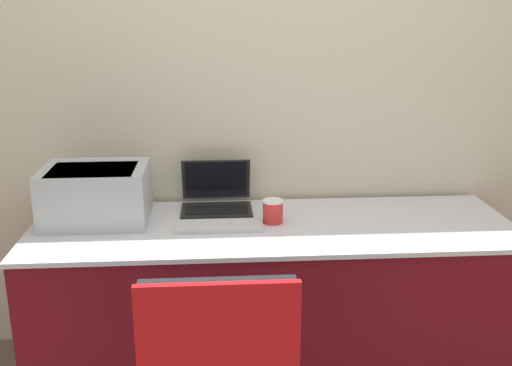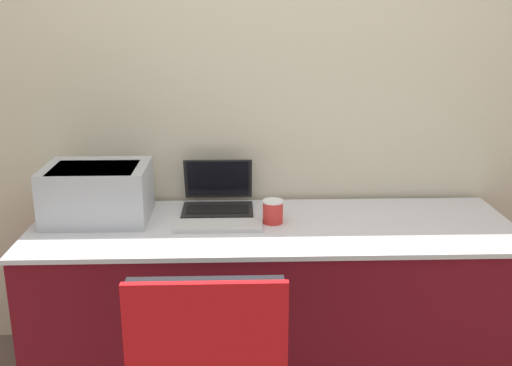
# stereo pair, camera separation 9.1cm
# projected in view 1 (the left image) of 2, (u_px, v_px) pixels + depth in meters

# --- Properties ---
(wall_back) EXTENTS (8.00, 0.05, 2.60)m
(wall_back) POSITION_uv_depth(u_px,v_px,m) (266.00, 84.00, 2.83)
(wall_back) COLOR beige
(wall_back) RESTS_ON ground_plane
(table) EXTENTS (2.10, 0.69, 0.74)m
(table) POSITION_uv_depth(u_px,v_px,m) (273.00, 301.00, 2.71)
(table) COLOR maroon
(table) RESTS_ON ground_plane
(printer) EXTENTS (0.45, 0.34, 0.25)m
(printer) POSITION_uv_depth(u_px,v_px,m) (96.00, 192.00, 2.61)
(printer) COLOR #B2B7BC
(printer) RESTS_ON table
(laptop_left) EXTENTS (0.32, 0.29, 0.22)m
(laptop_left) POSITION_uv_depth(u_px,v_px,m) (216.00, 199.00, 2.78)
(laptop_left) COLOR black
(laptop_left) RESTS_ON table
(external_keyboard) EXTENTS (0.37, 0.13, 0.02)m
(external_keyboard) POSITION_uv_depth(u_px,v_px,m) (219.00, 226.00, 2.56)
(external_keyboard) COLOR silver
(external_keyboard) RESTS_ON table
(coffee_cup) EXTENTS (0.09, 0.09, 0.10)m
(coffee_cup) POSITION_uv_depth(u_px,v_px,m) (273.00, 211.00, 2.61)
(coffee_cup) COLOR red
(coffee_cup) RESTS_ON table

